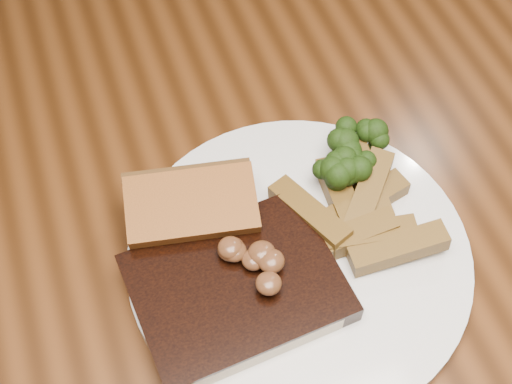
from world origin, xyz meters
TOP-DOWN VIEW (x-y plane):
  - dining_table at (0.00, 0.00)m, footprint 1.60×0.90m
  - plate at (0.03, -0.05)m, footprint 0.33×0.33m
  - steak at (-0.03, -0.07)m, footprint 0.18×0.14m
  - steak_bone at (-0.03, -0.13)m, footprint 0.14×0.02m
  - mushroom_pile at (-0.02, -0.06)m, footprint 0.06×0.06m
  - garlic_bread at (-0.05, 0.01)m, footprint 0.12×0.08m
  - potato_wedges at (0.09, -0.04)m, footprint 0.11×0.11m
  - broccoli_cluster at (0.10, 0.02)m, footprint 0.07×0.07m

SIDE VIEW (x-z plane):
  - dining_table at x=0.00m, z-range 0.28..1.03m
  - plate at x=0.03m, z-range 0.75..0.76m
  - steak_bone at x=-0.03m, z-range 0.76..0.78m
  - potato_wedges at x=0.09m, z-range 0.76..0.79m
  - garlic_bread at x=-0.05m, z-range 0.76..0.79m
  - steak at x=-0.03m, z-range 0.76..0.79m
  - broccoli_cluster at x=0.10m, z-range 0.76..0.80m
  - mushroom_pile at x=-0.02m, z-range 0.79..0.81m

